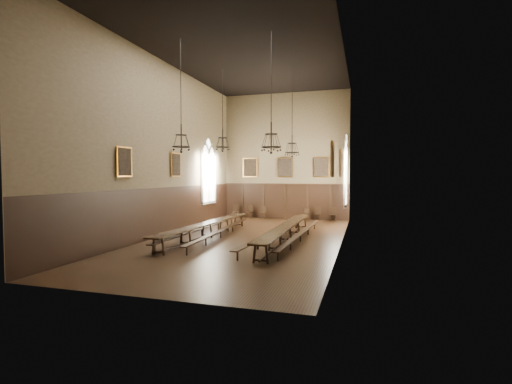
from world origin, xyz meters
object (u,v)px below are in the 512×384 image
at_px(table_right, 286,233).
at_px(chair_0, 236,214).
at_px(table_left, 207,230).
at_px(bench_right_outer, 300,236).
at_px(chair_7, 333,217).
at_px(chandelier_front_left, 181,139).
at_px(chair_1, 249,214).
at_px(chandelier_front_right, 271,139).
at_px(bench_right_inner, 274,235).
at_px(bench_left_outer, 202,231).
at_px(chandelier_back_left, 223,142).
at_px(chair_5, 306,216).
at_px(bench_left_inner, 221,233).
at_px(chandelier_back_right, 292,146).
at_px(chair_2, 263,215).
at_px(chair_6, 317,216).

distance_m(table_right, chair_0, 10.25).
height_order(table_left, bench_right_outer, table_left).
xyz_separation_m(chair_7, chandelier_front_left, (-5.63, -11.07, 4.43)).
bearing_deg(chair_1, chandelier_front_right, -51.84).
xyz_separation_m(bench_right_inner, chair_1, (-3.90, 8.55, 0.02)).
bearing_deg(chair_7, chair_0, -176.71).
xyz_separation_m(bench_left_outer, bench_right_inner, (3.85, -0.26, -0.00)).
bearing_deg(bench_right_inner, chandelier_back_left, 146.34).
distance_m(table_left, chair_7, 10.25).
distance_m(chair_5, chair_7, 1.89).
bearing_deg(bench_left_inner, bench_left_outer, 169.83).
bearing_deg(table_left, chair_1, 93.15).
distance_m(chair_0, chandelier_front_right, 12.74).
xyz_separation_m(chandelier_back_right, chandelier_front_right, (0.06, -4.90, -0.09)).
distance_m(table_right, chandelier_back_left, 6.67).
bearing_deg(table_right, chandelier_front_right, -95.56).
height_order(chair_5, chandelier_front_left, chandelier_front_left).
relative_size(chair_5, chair_7, 0.95).
distance_m(chair_2, chair_6, 3.88).
height_order(bench_right_outer, chair_5, chair_5).
xyz_separation_m(table_left, bench_left_outer, (-0.43, 0.32, -0.10)).
height_order(table_right, chandelier_back_right, chandelier_back_right).
height_order(bench_right_outer, chandelier_back_right, chandelier_back_right).
relative_size(chandelier_front_left, chandelier_front_right, 0.98).
bearing_deg(table_right, chandelier_front_left, -150.33).
bearing_deg(bench_left_outer, chair_5, 63.98).
bearing_deg(chandelier_front_right, bench_left_outer, 149.83).
bearing_deg(chair_2, chandelier_front_right, -68.53).
xyz_separation_m(bench_right_inner, chair_5, (0.21, 8.58, -0.02)).
height_order(table_right, chandelier_back_left, chandelier_back_left).
bearing_deg(chair_6, chandelier_back_right, -92.49).
height_order(bench_left_inner, bench_right_outer, bench_right_outer).
bearing_deg(bench_right_inner, chandelier_back_right, 82.23).
height_order(chair_0, chair_1, chair_1).
xyz_separation_m(chandelier_front_left, chandelier_front_right, (3.96, 0.26, -0.09)).
height_order(bench_right_inner, chandelier_back_right, chandelier_back_right).
xyz_separation_m(chair_1, chair_6, (4.93, -0.05, -0.01)).
relative_size(chair_6, chandelier_back_left, 0.21).
xyz_separation_m(bench_left_outer, chandelier_back_left, (0.34, 2.08, 4.73)).
xyz_separation_m(bench_right_inner, chair_7, (2.10, 8.58, -0.00)).
bearing_deg(bench_left_outer, chandelier_front_left, -83.47).
relative_size(bench_left_inner, chair_0, 9.53).
distance_m(bench_left_outer, bench_left_inner, 1.14).
bearing_deg(table_left, chair_2, 86.14).
bearing_deg(chair_6, chair_1, -176.53).
bearing_deg(bench_left_inner, chair_6, 65.97).
xyz_separation_m(table_right, bench_left_outer, (-4.48, 0.37, -0.11)).
bearing_deg(chair_2, bench_right_inner, -67.00).
bearing_deg(chair_7, chair_1, -177.11).
relative_size(chair_2, chandelier_front_left, 0.19).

